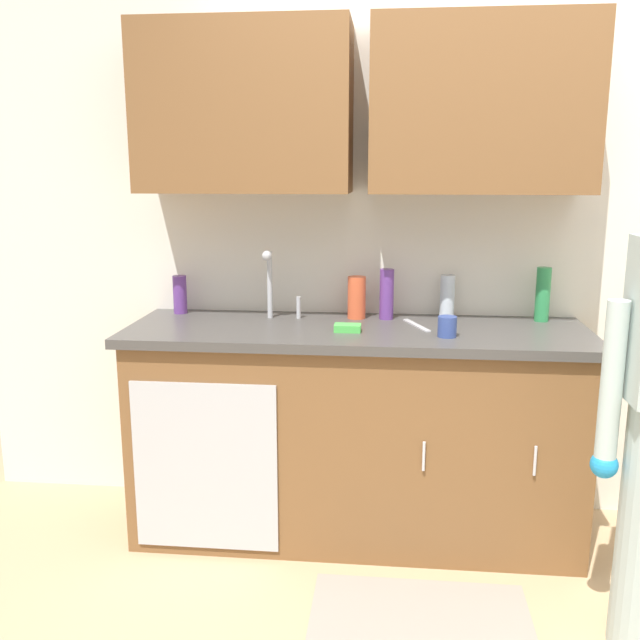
{
  "coord_description": "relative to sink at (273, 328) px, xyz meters",
  "views": [
    {
      "loc": [
        -0.41,
        -2.2,
        1.6
      ],
      "look_at": [
        -0.69,
        0.55,
        1.0
      ],
      "focal_mm": 39.16,
      "sensor_mm": 36.0,
      "label": 1
    }
  ],
  "objects": [
    {
      "name": "ground_plane",
      "position": [
        0.91,
        -0.71,
        -0.93
      ],
      "size": [
        9.0,
        9.0,
        0.0
      ],
      "primitive_type": "plane",
      "color": "tan"
    },
    {
      "name": "kitchen_wall_with_uppers",
      "position": [
        0.77,
        0.29,
        0.55
      ],
      "size": [
        4.8,
        0.44,
        2.7
      ],
      "color": "silver",
      "rests_on": "ground"
    },
    {
      "name": "counter_cabinet",
      "position": [
        0.36,
        -0.01,
        -0.48
      ],
      "size": [
        1.9,
        0.62,
        0.9
      ],
      "color": "brown",
      "rests_on": "ground"
    },
    {
      "name": "countertop",
      "position": [
        0.36,
        -0.01,
        -0.01
      ],
      "size": [
        1.96,
        0.66,
        0.04
      ],
      "primitive_type": "cube",
      "color": "#474442",
      "rests_on": "counter_cabinet"
    },
    {
      "name": "sink",
      "position": [
        0.0,
        0.0,
        0.0
      ],
      "size": [
        0.5,
        0.36,
        0.35
      ],
      "color": "#B7BABF",
      "rests_on": "counter_cabinet"
    },
    {
      "name": "floor_mat",
      "position": [
        0.64,
        -0.66,
        -0.92
      ],
      "size": [
        0.8,
        0.5,
        0.01
      ],
      "primitive_type": "cube",
      "color": "gray",
      "rests_on": "ground"
    },
    {
      "name": "bottle_dish_liquid",
      "position": [
        -0.47,
        0.2,
        0.1
      ],
      "size": [
        0.06,
        0.06,
        0.18
      ],
      "primitive_type": "cylinder",
      "color": "#66388C",
      "rests_on": "countertop"
    },
    {
      "name": "bottle_water_short",
      "position": [
        0.35,
        0.17,
        0.11
      ],
      "size": [
        0.08,
        0.08,
        0.19
      ],
      "primitive_type": "cylinder",
      "color": "#E05933",
      "rests_on": "countertop"
    },
    {
      "name": "bottle_soap",
      "position": [
        0.48,
        0.17,
        0.13
      ],
      "size": [
        0.06,
        0.06,
        0.23
      ],
      "primitive_type": "cylinder",
      "color": "#66388C",
      "rests_on": "countertop"
    },
    {
      "name": "bottle_water_tall",
      "position": [
        0.76,
        0.23,
        0.11
      ],
      "size": [
        0.07,
        0.07,
        0.2
      ],
      "primitive_type": "cylinder",
      "color": "silver",
      "rests_on": "countertop"
    },
    {
      "name": "bottle_cleaner_spray",
      "position": [
        1.17,
        0.2,
        0.13
      ],
      "size": [
        0.06,
        0.06,
        0.24
      ],
      "primitive_type": "cylinder",
      "color": "#2D8C4C",
      "rests_on": "countertop"
    },
    {
      "name": "cup_by_sink",
      "position": [
        0.73,
        -0.15,
        0.06
      ],
      "size": [
        0.08,
        0.08,
        0.08
      ],
      "primitive_type": "cylinder",
      "color": "#33478C",
      "rests_on": "countertop"
    },
    {
      "name": "knife_on_counter",
      "position": [
        0.62,
        0.04,
        0.02
      ],
      "size": [
        0.11,
        0.23,
        0.01
      ],
      "primitive_type": "cube",
      "rotation": [
        0.0,
        0.0,
        1.96
      ],
      "color": "silver",
      "rests_on": "countertop"
    },
    {
      "name": "sponge",
      "position": [
        0.33,
        -0.09,
        0.03
      ],
      "size": [
        0.11,
        0.07,
        0.03
      ],
      "primitive_type": "cube",
      "color": "#4CBF4C",
      "rests_on": "countertop"
    }
  ]
}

